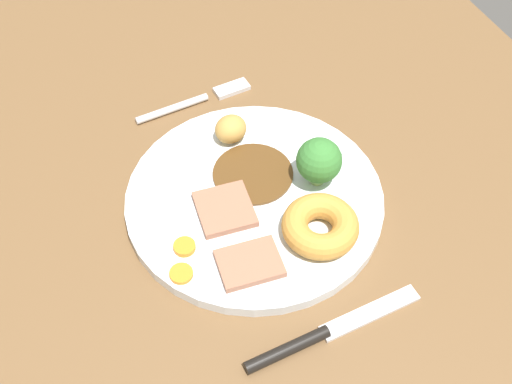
{
  "coord_description": "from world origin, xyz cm",
  "views": [
    {
      "loc": [
        39.88,
        -18.31,
        58.1
      ],
      "look_at": [
        0.45,
        -2.09,
        6.0
      ],
      "focal_mm": 44.37,
      "sensor_mm": 36.0,
      "label": 1
    }
  ],
  "objects": [
    {
      "name": "carrot_coin_front",
      "position": [
        3.79,
        -11.26,
        5.3
      ],
      "size": [
        2.26,
        2.26,
        0.61
      ],
      "primitive_type": "cylinder",
      "color": "orange",
      "rests_on": "dinner_plate"
    },
    {
      "name": "gravy_pool",
      "position": [
        -2.77,
        -1.13,
        5.15
      ],
      "size": [
        8.96,
        8.96,
        0.3
      ],
      "primitive_type": "cylinder",
      "color": "#563819",
      "rests_on": "dinner_plate"
    },
    {
      "name": "roast_potato_left",
      "position": [
        -8.89,
        -1.38,
        6.56
      ],
      "size": [
        4.73,
        4.89,
        3.11
      ],
      "primitive_type": "ellipsoid",
      "rotation": [
        0.0,
        0.0,
        5.13
      ],
      "color": "#BC8C42",
      "rests_on": "dinner_plate"
    },
    {
      "name": "meat_slice_under",
      "position": [
        0.9,
        -5.83,
        5.4
      ],
      "size": [
        6.45,
        6.17,
        0.8
      ],
      "primitive_type": "cube",
      "rotation": [
        0.0,
        0.0,
        3.06
      ],
      "color": "#9E664C",
      "rests_on": "dinner_plate"
    },
    {
      "name": "dining_table",
      "position": [
        0.0,
        0.0,
        1.8
      ],
      "size": [
        120.0,
        84.0,
        3.6
      ],
      "primitive_type": "cube",
      "color": "brown",
      "rests_on": "ground"
    },
    {
      "name": "yorkshire_pudding",
      "position": [
        7.33,
        2.13,
        6.37
      ],
      "size": [
        7.95,
        7.95,
        2.75
      ],
      "primitive_type": "torus",
      "color": "#C68938",
      "rests_on": "dinner_plate"
    },
    {
      "name": "fork",
      "position": [
        -17.68,
        -2.62,
        3.99
      ],
      "size": [
        2.93,
        15.32,
        0.9
      ],
      "rotation": [
        0.0,
        0.0,
        1.67
      ],
      "color": "silver",
      "rests_on": "dining_table"
    },
    {
      "name": "meat_slice_main",
      "position": [
        8.17,
        -5.95,
        5.4
      ],
      "size": [
        5.23,
        6.53,
        0.8
      ],
      "primitive_type": "cube",
      "rotation": [
        0.0,
        0.0,
        1.49
      ],
      "color": "#9E664C",
      "rests_on": "dinner_plate"
    },
    {
      "name": "broccoli_floret",
      "position": [
        0.73,
        5.06,
        8.22
      ],
      "size": [
        4.96,
        4.96,
        5.78
      ],
      "color": "#8CB766",
      "rests_on": "dinner_plate"
    },
    {
      "name": "dinner_plate",
      "position": [
        0.45,
        -2.09,
        4.3
      ],
      "size": [
        27.99,
        27.99,
        1.4
      ],
      "primitive_type": "cylinder",
      "color": "white",
      "rests_on": "dining_table"
    },
    {
      "name": "knife",
      "position": [
        17.21,
        -2.65,
        4.05
      ],
      "size": [
        2.65,
        18.56,
        1.2
      ],
      "rotation": [
        0.0,
        0.0,
        1.64
      ],
      "color": "black",
      "rests_on": "dining_table"
    },
    {
      "name": "carrot_coin_back",
      "position": [
        6.63,
        -12.54,
        5.22
      ],
      "size": [
        2.34,
        2.34,
        0.45
      ],
      "primitive_type": "cylinder",
      "color": "orange",
      "rests_on": "dinner_plate"
    }
  ]
}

